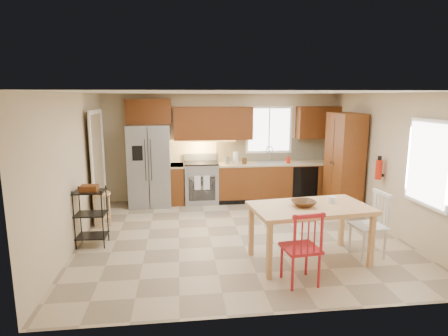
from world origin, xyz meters
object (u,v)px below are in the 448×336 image
object	(u,v)px
table_jar	(332,201)
bar_stool	(103,210)
pantry	(344,163)
dining_table	(309,234)
range_stove	(201,183)
table_bowl	(303,206)
soap_bottle	(288,159)
chair_white	(368,225)
chair_red	(301,247)
utility_cart	(91,217)
fire_extinguisher	(379,170)
refrigerator	(150,166)

from	to	relation	value
table_jar	bar_stool	xyz separation A→B (m)	(-3.74, 1.80, -0.55)
bar_stool	pantry	bearing A→B (deg)	-6.17
bar_stool	dining_table	bearing A→B (deg)	-40.85
dining_table	table_jar	size ratio (longest dim) A/B	10.64
range_stove	table_bowl	size ratio (longest dim) A/B	2.64
soap_bottle	chair_white	xyz separation A→B (m)	(0.33, -3.20, -0.49)
soap_bottle	bar_stool	distance (m)	4.25
chair_red	table_bowl	size ratio (longest dim) A/B	2.90
pantry	utility_cart	size ratio (longest dim) A/B	2.16
chair_red	utility_cart	size ratio (longest dim) A/B	1.04
table_bowl	bar_stool	xyz separation A→B (m)	(-3.26, 1.90, -0.51)
range_stove	table_bowl	world-z (taller)	range_stove
soap_bottle	dining_table	xyz separation A→B (m)	(-0.62, -3.25, -0.58)
fire_extinguisher	bar_stool	world-z (taller)	fire_extinguisher
chair_red	utility_cart	world-z (taller)	chair_red
refrigerator	soap_bottle	world-z (taller)	refrigerator
pantry	fire_extinguisher	world-z (taller)	pantry
chair_white	utility_cart	size ratio (longest dim) A/B	1.04
refrigerator	fire_extinguisher	size ratio (longest dim) A/B	5.06
fire_extinguisher	dining_table	bearing A→B (deg)	-143.64
refrigerator	bar_stool	size ratio (longest dim) A/B	2.73
refrigerator	chair_red	distance (m)	4.52
pantry	dining_table	size ratio (longest dim) A/B	1.22
table_jar	soap_bottle	bearing A→B (deg)	85.63
chair_white	chair_red	bearing A→B (deg)	111.70
dining_table	chair_red	bearing A→B (deg)	-124.90
fire_extinguisher	table_jar	bearing A→B (deg)	-139.37
fire_extinguisher	utility_cart	distance (m)	5.18
pantry	refrigerator	bearing A→B (deg)	167.38
pantry	utility_cart	distance (m)	5.14
soap_bottle	table_bowl	xyz separation A→B (m)	(-0.72, -3.25, -0.15)
fire_extinguisher	dining_table	size ratio (longest dim) A/B	0.21
fire_extinguisher	bar_stool	size ratio (longest dim) A/B	0.54
soap_bottle	dining_table	distance (m)	3.36
range_stove	soap_bottle	bearing A→B (deg)	-2.40
soap_bottle	fire_extinguisher	bearing A→B (deg)	-59.47
dining_table	chair_white	world-z (taller)	chair_white
utility_cart	refrigerator	bearing A→B (deg)	72.70
refrigerator	fire_extinguisher	world-z (taller)	refrigerator
soap_bottle	chair_red	world-z (taller)	soap_bottle
chair_red	utility_cart	distance (m)	3.43
range_stove	utility_cart	xyz separation A→B (m)	(-1.95, -2.34, 0.03)
table_bowl	utility_cart	distance (m)	3.43
range_stove	chair_white	distance (m)	4.05
chair_red	bar_stool	distance (m)	3.95
chair_red	bar_stool	size ratio (longest dim) A/B	1.51
table_jar	utility_cart	size ratio (longest dim) A/B	0.17
dining_table	table_jar	bearing A→B (deg)	9.35
soap_bottle	pantry	world-z (taller)	pantry
range_stove	chair_red	bearing A→B (deg)	-75.05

